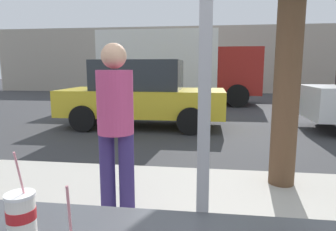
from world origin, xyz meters
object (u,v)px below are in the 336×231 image
Objects in this scene: parked_car_yellow at (142,94)px; box_truck at (176,65)px; pedestrian at (116,123)px; soda_cup_right at (21,213)px.

parked_car_yellow is 0.63× the size of box_truck.
parked_car_yellow is 5.19m from pedestrian.
box_truck is (0.31, 5.34, 0.78)m from parked_car_yellow.
soda_cup_right is at bearing -84.24° from pedestrian.
pedestrian is at bearing -79.94° from parked_car_yellow.
box_truck is 10.49m from pedestrian.
soda_cup_right is at bearing -80.97° from parked_car_yellow.
pedestrian is at bearing -86.76° from box_truck.
parked_car_yellow is at bearing 100.06° from pedestrian.
pedestrian is (0.59, -10.46, -0.61)m from box_truck.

